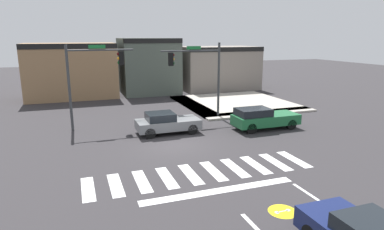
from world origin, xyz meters
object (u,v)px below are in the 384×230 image
(traffic_signal_northwest, at_px, (92,71))
(car_green, at_px, (263,118))
(traffic_signal_northeast, at_px, (198,68))
(car_gray, at_px, (166,123))

(traffic_signal_northwest, distance_m, car_green, 12.01)
(traffic_signal_northeast, relative_size, traffic_signal_northwest, 1.01)
(car_green, bearing_deg, traffic_signal_northeast, 127.46)
(traffic_signal_northeast, xyz_separation_m, car_green, (3.19, -4.16, -3.14))
(traffic_signal_northwest, height_order, car_green, traffic_signal_northwest)
(traffic_signal_northwest, relative_size, car_gray, 1.39)
(traffic_signal_northwest, relative_size, car_green, 1.25)
(car_gray, height_order, car_green, car_green)
(traffic_signal_northeast, relative_size, car_gray, 1.40)
(car_gray, relative_size, car_green, 0.90)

